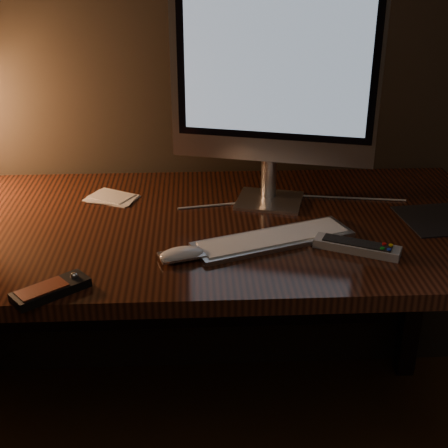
{
  "coord_description": "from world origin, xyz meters",
  "views": [
    {
      "loc": [
        0.02,
        0.41,
        1.42
      ],
      "look_at": [
        0.09,
        1.73,
        0.8
      ],
      "focal_mm": 50.0,
      "sensor_mm": 36.0,
      "label": 1
    }
  ],
  "objects_px": {
    "monitor": "(274,82)",
    "mouse": "(182,256)",
    "keyboard": "(273,239)",
    "desk": "(189,255)",
    "tv_remote": "(357,247)",
    "media_remote": "(51,289)"
  },
  "relations": [
    {
      "from": "keyboard",
      "to": "tv_remote",
      "type": "relative_size",
      "value": 1.96
    },
    {
      "from": "desk",
      "to": "media_remote",
      "type": "xyz_separation_m",
      "value": [
        -0.28,
        -0.4,
        0.14
      ]
    },
    {
      "from": "mouse",
      "to": "tv_remote",
      "type": "xyz_separation_m",
      "value": [
        0.41,
        0.02,
        0.0
      ]
    },
    {
      "from": "desk",
      "to": "monitor",
      "type": "distance_m",
      "value": 0.51
    },
    {
      "from": "keyboard",
      "to": "media_remote",
      "type": "height_order",
      "value": "media_remote"
    },
    {
      "from": "keyboard",
      "to": "mouse",
      "type": "xyz_separation_m",
      "value": [
        -0.22,
        -0.08,
        0.0
      ]
    },
    {
      "from": "tv_remote",
      "to": "monitor",
      "type": "bearing_deg",
      "value": 145.84
    },
    {
      "from": "monitor",
      "to": "tv_remote",
      "type": "relative_size",
      "value": 2.8
    },
    {
      "from": "mouse",
      "to": "tv_remote",
      "type": "bearing_deg",
      "value": -13.83
    },
    {
      "from": "desk",
      "to": "keyboard",
      "type": "height_order",
      "value": "keyboard"
    },
    {
      "from": "monitor",
      "to": "keyboard",
      "type": "height_order",
      "value": "monitor"
    },
    {
      "from": "desk",
      "to": "tv_remote",
      "type": "distance_m",
      "value": 0.48
    },
    {
      "from": "keyboard",
      "to": "media_remote",
      "type": "distance_m",
      "value": 0.53
    },
    {
      "from": "desk",
      "to": "mouse",
      "type": "xyz_separation_m",
      "value": [
        -0.01,
        -0.27,
        0.14
      ]
    },
    {
      "from": "mouse",
      "to": "desk",
      "type": "bearing_deg",
      "value": 70.4
    },
    {
      "from": "desk",
      "to": "mouse",
      "type": "relative_size",
      "value": 15.58
    },
    {
      "from": "monitor",
      "to": "mouse",
      "type": "distance_m",
      "value": 0.51
    },
    {
      "from": "monitor",
      "to": "tv_remote",
      "type": "distance_m",
      "value": 0.47
    },
    {
      "from": "mouse",
      "to": "media_remote",
      "type": "distance_m",
      "value": 0.3
    },
    {
      "from": "tv_remote",
      "to": "mouse",
      "type": "bearing_deg",
      "value": -150.81
    },
    {
      "from": "mouse",
      "to": "tv_remote",
      "type": "distance_m",
      "value": 0.41
    },
    {
      "from": "keyboard",
      "to": "mouse",
      "type": "height_order",
      "value": "mouse"
    }
  ]
}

